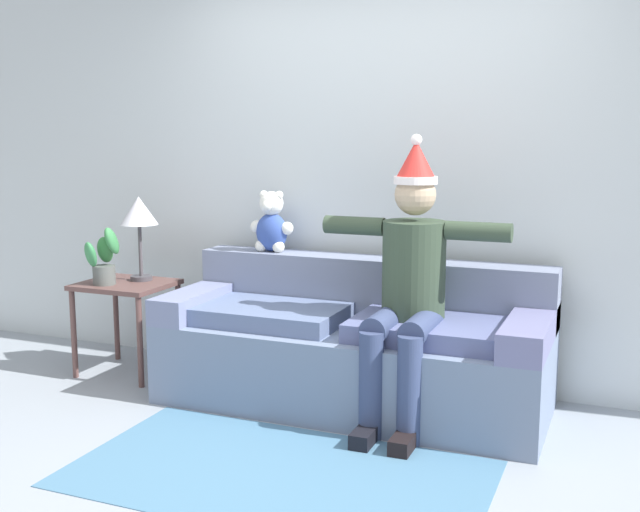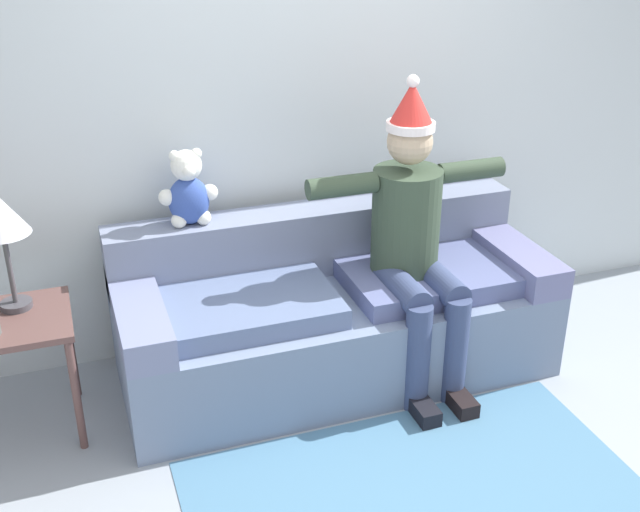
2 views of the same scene
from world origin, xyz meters
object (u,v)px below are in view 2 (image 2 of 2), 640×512
teddy_bear (188,191)px  side_table (8,338)px  table_lamp (0,220)px  person_seated (414,234)px  couch (333,312)px

teddy_bear → side_table: (-0.89, -0.30, -0.47)m
teddy_bear → table_lamp: size_ratio=0.70×
person_seated → side_table: bearing=176.3°
side_table → table_lamp: 0.53m
person_seated → teddy_bear: 1.11m
teddy_bear → table_lamp: teddy_bear is taller
side_table → person_seated: bearing=-3.7°
person_seated → table_lamp: bearing=173.1°
table_lamp → couch: bearing=-2.4°
couch → side_table: (-1.55, -0.03, 0.17)m
couch → person_seated: size_ratio=1.42×
side_table → couch: bearing=1.3°
couch → teddy_bear: bearing=157.8°
side_table → table_lamp: (0.05, 0.10, 0.52)m
person_seated → teddy_bear: bearing=157.2°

